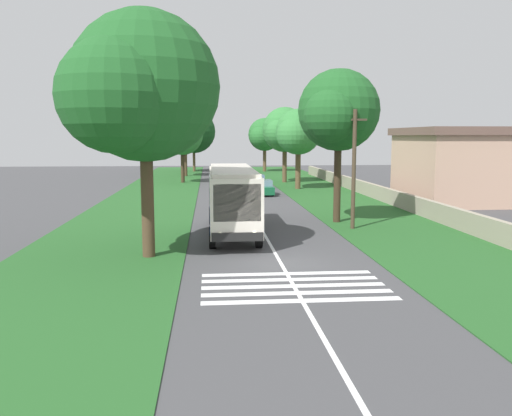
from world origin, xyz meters
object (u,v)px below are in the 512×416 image
Objects in this scene: trailing_car_1 at (256,181)px; roadside_tree_left_2 at (193,133)px; roadside_tree_right_2 at (284,131)px; trailing_car_2 at (248,176)px; roadside_tree_left_0 at (181,135)px; roadside_tree_left_1 at (184,133)px; roadside_building at (464,165)px; trailing_car_0 at (263,188)px; roadside_tree_right_1 at (297,133)px; coach_bus at (232,196)px; roadside_tree_left_3 at (140,92)px; roadside_tree_right_3 at (336,113)px; utility_pole at (354,167)px; roadside_tree_right_0 at (264,135)px; trailing_car_3 at (218,172)px.

trailing_car_1 is 0.45× the size of roadside_tree_left_2.
roadside_tree_right_2 is at bearing -152.03° from roadside_tree_left_2.
trailing_car_2 is 0.53× the size of roadside_tree_left_0.
roadside_tree_left_1 is 0.83× the size of roadside_building.
trailing_car_0 is at bearing -178.77° from trailing_car_2.
roadside_tree_right_1 is at bearing -157.50° from trailing_car_2.
roadside_tree_left_3 reaches higher than coach_bus.
trailing_car_0 is 36.36m from roadside_tree_left_2.
roadside_tree_right_1 is (25.56, -7.83, 3.68)m from coach_bus.
trailing_car_2 is at bearing -138.87° from roadside_tree_left_1.
trailing_car_2 is at bearing 5.71° from roadside_tree_right_3.
coach_bus reaches higher than trailing_car_2.
utility_pole is at bearing -169.59° from roadside_tree_right_3.
roadside_tree_right_3 is (3.52, -6.72, 4.82)m from coach_bus.
roadside_tree_left_1 is at bearing 47.14° from roadside_tree_right_2.
roadside_tree_left_2 is at bearing 11.38° from utility_pole.
roadside_tree_right_2 reaches higher than trailing_car_2.
roadside_tree_right_0 is at bearing -31.03° from roadside_tree_left_0.
roadside_tree_right_3 is at bearing -164.77° from roadside_tree_left_1.
roadside_tree_left_1 reaches higher than utility_pole.
roadside_tree_left_1 is 0.78× the size of roadside_tree_left_3.
roadside_tree_right_0 is 20.31m from roadside_tree_right_2.
trailing_car_0 is 18.24m from roadside_tree_right_3.
roadside_building is at bearing -149.27° from roadside_tree_right_2.
roadside_tree_right_3 is at bearing 10.41° from utility_pole.
utility_pole is at bearing 179.90° from roadside_tree_right_0.
roadside_tree_left_3 reaches higher than roadside_tree_left_0.
roadside_tree_left_3 is at bearing 163.28° from roadside_tree_right_2.
roadside_tree_right_2 is at bearing -1.70° from roadside_tree_right_3.
roadside_tree_left_3 is 33.42m from roadside_tree_right_1.
trailing_car_2 is at bearing 2.31° from trailing_car_1.
roadside_tree_left_3 is at bearing 127.78° from roadside_building.
roadside_tree_right_3 is (-30.51, 0.91, 0.81)m from roadside_tree_right_2.
roadside_tree_right_1 is 1.19× the size of utility_pole.
coach_bus is 1.59× the size of utility_pole.
roadside_tree_left_3 is 1.56× the size of utility_pole.
roadside_tree_left_1 is 1.02× the size of roadside_tree_right_0.
roadside_tree_right_2 reaches higher than coach_bus.
utility_pole is at bearing -165.05° from roadside_tree_left_1.
trailing_car_0 and trailing_car_3 have the same top height.
roadside_tree_right_0 is 1.00× the size of roadside_tree_right_1.
trailing_car_3 is 0.45× the size of roadside_tree_left_2.
trailing_car_2 is 21.42m from roadside_tree_left_2.
trailing_car_2 is at bearing -79.66° from roadside_tree_left_0.
roadside_tree_left_2 reaches higher than roadside_tree_right_3.
trailing_car_1 is at bearing -177.69° from trailing_car_2.
coach_bus is 1.34× the size of roadside_tree_right_1.
trailing_car_3 is at bearing 24.68° from trailing_car_2.
roadside_tree_right_0 is at bearing -7.65° from coach_bus.
trailing_car_2 and trailing_car_3 have the same top height.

